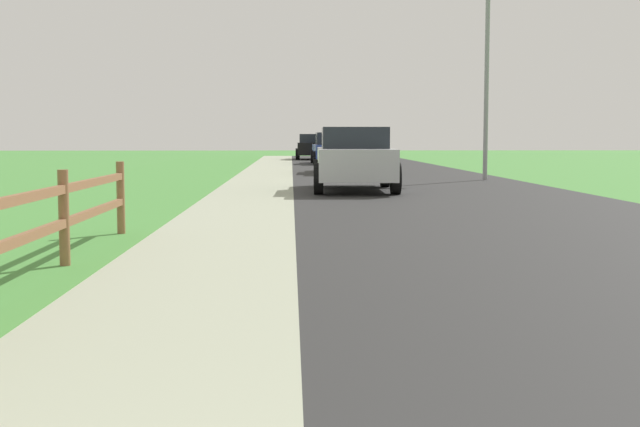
# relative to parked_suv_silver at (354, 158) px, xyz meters

# --- Properties ---
(ground_plane) EXTENTS (120.00, 120.00, 0.00)m
(ground_plane) POSITION_rel_parked_suv_silver_xyz_m (-1.53, 4.43, -0.82)
(ground_plane) COLOR #488B3C
(road_asphalt) EXTENTS (7.00, 66.00, 0.01)m
(road_asphalt) POSITION_rel_parked_suv_silver_xyz_m (1.97, 6.43, -0.81)
(road_asphalt) COLOR #292929
(road_asphalt) RESTS_ON ground
(curb_concrete) EXTENTS (6.00, 66.00, 0.01)m
(curb_concrete) POSITION_rel_parked_suv_silver_xyz_m (-4.53, 6.43, -0.81)
(curb_concrete) COLOR #9FA48B
(curb_concrete) RESTS_ON ground
(grass_verge) EXTENTS (5.00, 66.00, 0.00)m
(grass_verge) POSITION_rel_parked_suv_silver_xyz_m (-6.03, 6.43, -0.81)
(grass_verge) COLOR #488B3C
(grass_verge) RESTS_ON ground
(parked_suv_silver) EXTENTS (2.12, 4.74, 1.59)m
(parked_suv_silver) POSITION_rel_parked_suv_silver_xyz_m (0.00, 0.00, 0.00)
(parked_suv_silver) COLOR #B7BABF
(parked_suv_silver) RESTS_ON ground
(parked_car_beige) EXTENTS (2.09, 4.90, 1.54)m
(parked_car_beige) POSITION_rel_parked_suv_silver_xyz_m (0.53, 10.77, -0.03)
(parked_car_beige) COLOR #C6B793
(parked_car_beige) RESTS_ON ground
(parked_car_blue) EXTENTS (2.19, 5.02, 1.58)m
(parked_car_blue) POSITION_rel_parked_suv_silver_xyz_m (0.54, 21.50, -0.04)
(parked_car_blue) COLOR navy
(parked_car_blue) RESTS_ON ground
(parked_car_black) EXTENTS (2.16, 4.38, 1.54)m
(parked_car_black) POSITION_rel_parked_suv_silver_xyz_m (-0.23, 30.08, -0.03)
(parked_car_black) COLOR black
(parked_car_black) RESTS_ON ground
(street_lamp) EXTENTS (1.17, 0.20, 5.88)m
(street_lamp) POSITION_rel_parked_suv_silver_xyz_m (4.62, 5.03, 2.71)
(street_lamp) COLOR gray
(street_lamp) RESTS_ON ground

